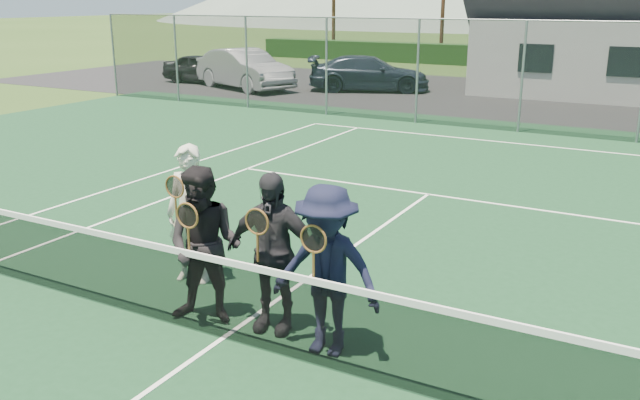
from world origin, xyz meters
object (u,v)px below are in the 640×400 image
at_px(car_c, 369,74).
at_px(tennis_net, 221,295).
at_px(car_b, 245,69).
at_px(player_c, 272,252).
at_px(player_d, 327,271).
at_px(player_b, 205,246).
at_px(player_a, 191,214).
at_px(car_a, 203,69).

bearing_deg(car_c, tennis_net, 177.29).
relative_size(car_b, player_c, 2.70).
bearing_deg(car_b, player_d, -121.40).
relative_size(player_b, player_c, 1.00).
bearing_deg(player_b, player_a, 136.74).
bearing_deg(player_d, player_a, 161.41).
height_order(car_a, player_c, player_c).
xyz_separation_m(car_c, tennis_net, (7.28, -19.44, -0.15)).
relative_size(car_c, player_a, 2.64).
bearing_deg(player_b, player_c, 13.81).
height_order(player_a, player_b, same).
height_order(player_a, player_c, same).
height_order(player_a, player_d, same).
relative_size(car_b, player_a, 2.70).
xyz_separation_m(player_a, player_b, (0.87, -0.82, -0.00)).
relative_size(car_b, tennis_net, 0.42).
bearing_deg(car_c, player_b, 176.48).
xyz_separation_m(car_b, player_b, (11.52, -17.24, 0.12)).
height_order(car_a, car_c, car_c).
xyz_separation_m(tennis_net, player_c, (0.34, 0.48, 0.38)).
bearing_deg(player_a, player_c, -21.23).
bearing_deg(car_b, player_a, -125.57).
relative_size(car_a, player_d, 2.04).
xyz_separation_m(car_b, car_c, (4.66, 1.90, -0.11)).
relative_size(car_a, tennis_net, 0.31).
relative_size(player_b, player_d, 1.00).
bearing_deg(player_a, car_c, 108.10).
height_order(car_c, tennis_net, car_c).
bearing_deg(car_b, player_b, -124.78).
distance_m(player_b, player_d, 1.52).
xyz_separation_m(car_c, player_d, (8.38, -19.13, 0.23)).
bearing_deg(tennis_net, car_c, 110.52).
bearing_deg(player_a, tennis_net, -40.77).
distance_m(car_b, player_b, 20.74).
distance_m(car_b, tennis_net, 21.21).
relative_size(tennis_net, player_b, 6.49).
height_order(car_a, tennis_net, car_a).
bearing_deg(player_b, car_c, 109.71).
relative_size(tennis_net, player_d, 6.49).
height_order(car_c, player_b, player_b).
bearing_deg(player_d, player_b, -179.47).
height_order(player_b, player_d, same).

